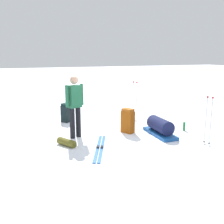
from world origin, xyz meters
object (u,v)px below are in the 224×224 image
ski_poles_planted_near (209,118)px  thermos_bottle (184,126)px  skier_standing (75,104)px  backpack_large_dark (67,113)px  ski_poles_planted_far (135,100)px  gear_sled (160,127)px  sleeping_mat_rolled (67,142)px  backpack_bright (128,121)px  ski_pair_near (100,148)px

ski_poles_planted_near → thermos_bottle: size_ratio=4.80×
skier_standing → backpack_large_dark: (1.79, -0.16, -0.64)m
ski_poles_planted_far → gear_sled: ski_poles_planted_far is taller
ski_poles_planted_far → sleeping_mat_rolled: size_ratio=2.52×
skier_standing → backpack_bright: skier_standing is taller
skier_standing → sleeping_mat_rolled: (-0.59, 0.39, -0.86)m
ski_pair_near → ski_poles_planted_near: size_ratio=1.42×
skier_standing → gear_sled: size_ratio=1.31×
ski_poles_planted_near → sleeping_mat_rolled: 3.60m
skier_standing → gear_sled: bearing=-107.1°
ski_poles_planted_near → thermos_bottle: bearing=-12.0°
backpack_large_dark → gear_sled: bearing=-139.7°
ski_pair_near → ski_poles_planted_near: 2.81m
gear_sled → ski_poles_planted_near: bearing=-150.9°
ski_pair_near → thermos_bottle: (0.45, -2.87, 0.12)m
skier_standing → thermos_bottle: bearing=-100.8°
ski_pair_near → backpack_large_dark: (2.86, 0.16, 0.30)m
thermos_bottle → skier_standing: bearing=79.2°
backpack_large_dark → ski_poles_planted_near: ski_poles_planted_near is taller
ski_pair_near → sleeping_mat_rolled: (0.48, 0.71, 0.08)m
sleeping_mat_rolled → backpack_large_dark: bearing=-13.1°
backpack_large_dark → ski_poles_planted_near: bearing=-142.9°
backpack_large_dark → backpack_bright: (-1.94, -1.36, 0.04)m
backpack_large_dark → backpack_bright: bearing=-144.8°
backpack_large_dark → gear_sled: (-2.50, -2.12, -0.09)m
backpack_bright → thermos_bottle: size_ratio=2.76×
gear_sled → sleeping_mat_rolled: 2.67m
sleeping_mat_rolled → thermos_bottle: size_ratio=2.12×
backpack_bright → sleeping_mat_rolled: bearing=103.0°
ski_pair_near → gear_sled: size_ratio=1.36×
skier_standing → backpack_large_dark: size_ratio=2.64×
backpack_bright → sleeping_mat_rolled: (-0.44, 1.92, -0.26)m
ski_poles_planted_far → gear_sled: (-1.55, -0.02, -0.54)m
sleeping_mat_rolled → gear_sled: bearing=-92.5°
ski_poles_planted_near → thermos_bottle: ski_poles_planted_near is taller
gear_sled → backpack_bright: bearing=53.4°
backpack_large_dark → ski_poles_planted_near: 4.60m
backpack_large_dark → ski_poles_planted_far: (-0.94, -2.10, 0.45)m
skier_standing → backpack_large_dark: 1.91m
ski_poles_planted_far → sleeping_mat_rolled: 3.09m
ski_poles_planted_far → sleeping_mat_rolled: bearing=118.4°
skier_standing → ski_pair_near: bearing=-163.0°
backpack_large_dark → gear_sled: 3.27m
skier_standing → gear_sled: (-0.70, -2.28, -0.73)m
ski_poles_planted_near → sleeping_mat_rolled: bearing=68.9°
skier_standing → backpack_large_dark: skier_standing is taller
backpack_bright → ski_poles_planted_far: bearing=-36.6°
skier_standing → sleeping_mat_rolled: 1.11m
ski_pair_near → thermos_bottle: size_ratio=6.82×
backpack_bright → gear_sled: (-0.56, -0.75, -0.13)m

